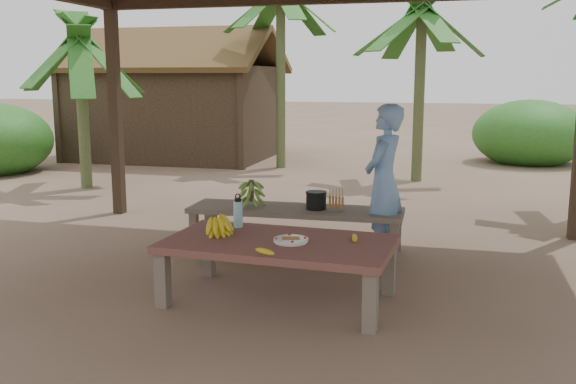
% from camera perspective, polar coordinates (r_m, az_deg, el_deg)
% --- Properties ---
extents(ground, '(80.00, 80.00, 0.00)m').
position_cam_1_polar(ground, '(5.70, -1.00, -8.02)').
color(ground, brown).
rests_on(ground, ground).
extents(work_table, '(1.86, 1.10, 0.50)m').
position_cam_1_polar(work_table, '(5.14, -0.81, -5.01)').
color(work_table, brown).
rests_on(work_table, ground).
extents(bench, '(2.21, 0.66, 0.45)m').
position_cam_1_polar(bench, '(6.61, 0.68, -1.90)').
color(bench, brown).
rests_on(bench, ground).
extents(ripe_banana_bunch, '(0.36, 0.33, 0.18)m').
position_cam_1_polar(ripe_banana_bunch, '(5.32, -6.52, -2.82)').
color(ripe_banana_bunch, yellow).
rests_on(ripe_banana_bunch, work_table).
extents(plate, '(0.28, 0.28, 0.04)m').
position_cam_1_polar(plate, '(5.04, 0.26, -4.32)').
color(plate, white).
rests_on(plate, work_table).
extents(loose_banana_front, '(0.16, 0.07, 0.04)m').
position_cam_1_polar(loose_banana_front, '(4.72, -2.06, -5.31)').
color(loose_banana_front, yellow).
rests_on(loose_banana_front, work_table).
extents(loose_banana_side, '(0.07, 0.15, 0.04)m').
position_cam_1_polar(loose_banana_side, '(5.13, 5.94, -4.09)').
color(loose_banana_side, yellow).
rests_on(loose_banana_side, work_table).
extents(water_flask, '(0.08, 0.08, 0.30)m').
position_cam_1_polar(water_flask, '(5.55, -4.46, -1.88)').
color(water_flask, '#3CABBB').
rests_on(water_flask, work_table).
extents(green_banana_stalk, '(0.26, 0.26, 0.29)m').
position_cam_1_polar(green_banana_stalk, '(6.69, -3.28, -0.03)').
color(green_banana_stalk, '#598C2D').
rests_on(green_banana_stalk, bench).
extents(cooking_pot, '(0.21, 0.21, 0.18)m').
position_cam_1_polar(cooking_pot, '(6.54, 2.52, -0.77)').
color(cooking_pot, black).
rests_on(cooking_pot, bench).
extents(skewer_rack, '(0.18, 0.08, 0.24)m').
position_cam_1_polar(skewer_rack, '(6.46, 4.31, -0.65)').
color(skewer_rack, '#A57F47').
rests_on(skewer_rack, bench).
extents(woman, '(0.50, 0.64, 1.53)m').
position_cam_1_polar(woman, '(6.43, 8.51, 0.97)').
color(woman, '#6F9AD3').
rests_on(woman, ground).
extents(hut, '(4.40, 3.43, 2.85)m').
position_cam_1_polar(hut, '(14.51, -9.84, 7.39)').
color(hut, black).
rests_on(hut, ground).
extents(banana_plant_n, '(1.80, 1.80, 3.14)m').
position_cam_1_polar(banana_plant_n, '(11.25, 11.80, 14.45)').
color(banana_plant_n, '#596638').
rests_on(banana_plant_n, ground).
extents(banana_plant_nw, '(1.80, 1.80, 3.65)m').
position_cam_1_polar(banana_plant_nw, '(12.72, -0.66, 16.36)').
color(banana_plant_nw, '#596638').
rests_on(banana_plant_nw, ground).
extents(banana_plant_w, '(1.80, 1.80, 2.58)m').
position_cam_1_polar(banana_plant_w, '(10.79, -18.03, 11.46)').
color(banana_plant_w, '#596638').
rests_on(banana_plant_w, ground).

